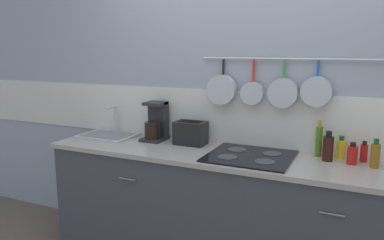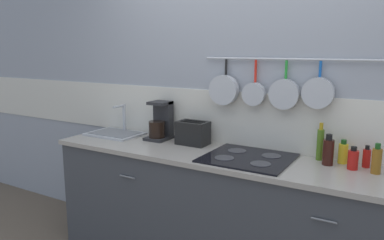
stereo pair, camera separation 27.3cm
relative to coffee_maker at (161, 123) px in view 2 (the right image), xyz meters
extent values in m
cube|color=#999EA8|center=(0.72, 0.15, 0.26)|extent=(7.20, 0.06, 2.60)
cube|color=silver|center=(0.72, 0.14, 0.08)|extent=(7.20, 0.07, 0.42)
cylinder|color=#B7BABF|center=(1.13, 0.09, 0.54)|extent=(1.50, 0.02, 0.02)
cylinder|color=black|center=(0.55, 0.09, 0.47)|extent=(0.02, 0.02, 0.12)
cylinder|color=#B7BABF|center=(0.55, 0.06, 0.30)|extent=(0.23, 0.07, 0.23)
cylinder|color=red|center=(0.78, 0.09, 0.45)|extent=(0.02, 0.02, 0.16)
cylinder|color=#B7BABF|center=(0.78, 0.07, 0.28)|extent=(0.17, 0.05, 0.17)
cylinder|color=green|center=(1.01, 0.09, 0.47)|extent=(0.02, 0.02, 0.13)
cylinder|color=#B7BABF|center=(1.01, 0.07, 0.30)|extent=(0.21, 0.05, 0.21)
cylinder|color=#1959B2|center=(1.24, 0.09, 0.48)|extent=(0.02, 0.02, 0.11)
cylinder|color=#B7BABF|center=(1.24, 0.07, 0.32)|extent=(0.21, 0.05, 0.21)
cube|color=#3F4247|center=(0.72, -0.18, -0.60)|extent=(2.81, 0.54, 0.87)
cylinder|color=slate|center=(0.02, -0.46, -0.32)|extent=(0.14, 0.01, 0.01)
cylinder|color=slate|center=(1.42, -0.46, -0.32)|extent=(0.14, 0.01, 0.01)
cube|color=#A59E93|center=(0.72, -0.18, -0.15)|extent=(2.85, 0.58, 0.03)
cube|color=#B7BABF|center=(-0.43, -0.08, -0.12)|extent=(0.46, 0.34, 0.01)
cube|color=slate|center=(-0.43, -0.08, -0.11)|extent=(0.39, 0.27, 0.00)
cylinder|color=#B7BABF|center=(-0.43, 0.05, -0.01)|extent=(0.03, 0.03, 0.25)
cylinder|color=#B7BABF|center=(-0.43, -0.02, 0.11)|extent=(0.02, 0.14, 0.02)
cube|color=#262628|center=(0.00, -0.03, -0.12)|extent=(0.18, 0.21, 0.02)
cube|color=#262628|center=(0.00, 0.04, 0.03)|extent=(0.16, 0.07, 0.32)
cylinder|color=black|center=(0.00, -0.05, -0.04)|extent=(0.13, 0.13, 0.13)
cube|color=#262628|center=(0.00, -0.01, 0.17)|extent=(0.16, 0.16, 0.02)
cube|color=black|center=(0.32, -0.02, -0.04)|extent=(0.24, 0.16, 0.18)
cube|color=black|center=(0.32, -0.05, 0.05)|extent=(0.18, 0.03, 0.00)
cube|color=black|center=(0.32, 0.01, 0.05)|extent=(0.18, 0.03, 0.00)
cube|color=black|center=(0.20, -0.02, 0.00)|extent=(0.02, 0.02, 0.02)
cube|color=black|center=(0.85, -0.17, -0.13)|extent=(0.58, 0.53, 0.01)
cylinder|color=#38383D|center=(0.72, -0.28, -0.12)|extent=(0.13, 0.13, 0.00)
cylinder|color=#38383D|center=(0.98, -0.28, -0.12)|extent=(0.13, 0.13, 0.00)
cylinder|color=#38383D|center=(0.72, -0.06, -0.12)|extent=(0.13, 0.13, 0.00)
cylinder|color=#38383D|center=(0.98, -0.06, -0.12)|extent=(0.13, 0.13, 0.00)
cylinder|color=#4C721E|center=(1.28, 0.05, -0.03)|extent=(0.05, 0.05, 0.21)
cylinder|color=#B28C19|center=(1.28, 0.05, 0.10)|extent=(0.03, 0.03, 0.05)
cylinder|color=#33140F|center=(1.35, -0.04, -0.05)|extent=(0.07, 0.07, 0.17)
cylinder|color=black|center=(1.35, -0.04, 0.05)|extent=(0.04, 0.04, 0.04)
cylinder|color=yellow|center=(1.42, 0.05, -0.07)|extent=(0.06, 0.06, 0.13)
cylinder|color=#194C19|center=(1.42, 0.05, 0.01)|extent=(0.03, 0.03, 0.03)
cylinder|color=red|center=(1.50, -0.05, -0.07)|extent=(0.06, 0.06, 0.12)
cylinder|color=black|center=(1.50, -0.05, 0.00)|extent=(0.04, 0.04, 0.03)
cylinder|color=red|center=(1.57, 0.04, -0.07)|extent=(0.05, 0.05, 0.12)
cylinder|color=black|center=(1.57, 0.04, 0.00)|extent=(0.03, 0.03, 0.03)
cylinder|color=#8C5919|center=(1.63, -0.07, -0.05)|extent=(0.06, 0.06, 0.15)
cylinder|color=#194C19|center=(1.63, -0.07, 0.04)|extent=(0.03, 0.03, 0.03)
camera|label=1|loc=(1.53, -2.62, 0.61)|focal=35.00mm
camera|label=2|loc=(1.77, -2.49, 0.61)|focal=35.00mm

